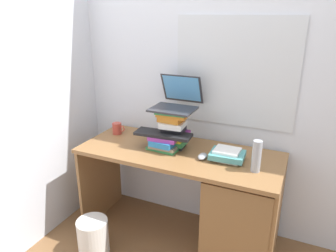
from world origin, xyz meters
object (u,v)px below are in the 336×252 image
at_px(desk, 226,205).
at_px(keyboard, 163,134).
at_px(book_stack_side, 228,155).
at_px(wastebasket, 93,236).
at_px(book_stack_keyboard_riser, 164,143).
at_px(laptop, 177,100).
at_px(computer_mouse, 202,156).
at_px(book_stack_tall, 173,128).
at_px(mug, 117,128).
at_px(water_bottle, 257,156).

distance_m(desk, keyboard, 0.68).
bearing_deg(book_stack_side, keyboard, -176.47).
bearing_deg(wastebasket, book_stack_keyboard_riser, 47.04).
bearing_deg(keyboard, desk, -4.12).
distance_m(book_stack_side, laptop, 0.55).
height_order(keyboard, computer_mouse, keyboard).
xyz_separation_m(laptop, computer_mouse, (0.28, -0.18, -0.33)).
xyz_separation_m(book_stack_tall, mug, (-0.53, 0.05, -0.10)).
height_order(desk, water_bottle, water_bottle).
bearing_deg(computer_mouse, book_stack_tall, 158.54).
xyz_separation_m(keyboard, wastebasket, (-0.39, -0.42, -0.74)).
bearing_deg(wastebasket, laptop, 53.47).
bearing_deg(book_stack_tall, book_stack_side, -6.73).
relative_size(book_stack_tall, mug, 2.54).
height_order(book_stack_tall, keyboard, book_stack_tall).
xyz_separation_m(desk, water_bottle, (0.19, -0.06, 0.45)).
height_order(book_stack_side, water_bottle, water_bottle).
bearing_deg(desk, mug, 172.16).
bearing_deg(book_stack_tall, laptop, 90.14).
height_order(desk, wastebasket, desk).
xyz_separation_m(book_stack_keyboard_riser, wastebasket, (-0.39, -0.42, -0.67)).
bearing_deg(desk, laptop, 160.87).
bearing_deg(desk, keyboard, 179.74).
relative_size(desk, book_stack_tall, 5.14).
distance_m(book_stack_tall, water_bottle, 0.66).
xyz_separation_m(water_bottle, wastebasket, (-1.07, -0.36, -0.72)).
relative_size(laptop, wastebasket, 1.27).
bearing_deg(book_stack_keyboard_riser, keyboard, -148.09).
distance_m(book_stack_tall, keyboard, 0.09).
distance_m(book_stack_keyboard_riser, laptop, 0.33).
relative_size(keyboard, computer_mouse, 4.04).
bearing_deg(book_stack_tall, computer_mouse, -21.46).
bearing_deg(water_bottle, mug, 170.56).
distance_m(desk, book_stack_keyboard_riser, 0.63).
xyz_separation_m(book_stack_side, laptop, (-0.44, 0.13, 0.31)).
bearing_deg(water_bottle, keyboard, 174.88).
distance_m(water_bottle, wastebasket, 1.34).
bearing_deg(laptop, book_stack_keyboard_riser, -102.08).
height_order(book_stack_tall, mug, book_stack_tall).
relative_size(book_stack_tall, keyboard, 0.69).
height_order(desk, computer_mouse, computer_mouse).
relative_size(book_stack_tall, wastebasket, 1.06).
xyz_separation_m(laptop, wastebasket, (-0.43, -0.57, -0.96)).
height_order(keyboard, mug, keyboard).
distance_m(desk, water_bottle, 0.49).
height_order(book_stack_keyboard_riser, book_stack_side, book_stack_keyboard_riser).
relative_size(laptop, mug, 3.03).
distance_m(desk, book_stack_side, 0.38).
relative_size(laptop, computer_mouse, 3.33).
distance_m(mug, wastebasket, 0.87).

